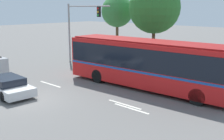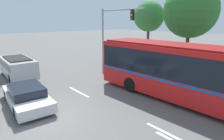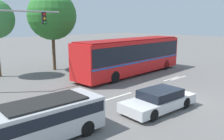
% 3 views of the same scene
% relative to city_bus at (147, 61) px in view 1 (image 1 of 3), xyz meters
% --- Properties ---
extents(ground_plane, '(140.00, 140.00, 0.00)m').
position_rel_city_bus_xyz_m(ground_plane, '(-3.79, -6.93, -1.87)').
color(ground_plane, slate).
extents(city_bus, '(12.37, 3.25, 3.29)m').
position_rel_city_bus_xyz_m(city_bus, '(0.00, 0.00, 0.00)').
color(city_bus, red).
rests_on(city_bus, ground).
extents(sedan_foreground, '(4.66, 2.10, 1.16)m').
position_rel_city_bus_xyz_m(sedan_foreground, '(-5.74, -7.26, -1.32)').
color(sedan_foreground, silver).
rests_on(sedan_foreground, ground).
extents(traffic_light_pole, '(5.69, 0.24, 5.81)m').
position_rel_city_bus_xyz_m(traffic_light_pole, '(-10.05, 2.56, 2.08)').
color(traffic_light_pole, gray).
rests_on(traffic_light_pole, ground).
extents(flowering_hedge, '(9.09, 1.05, 1.73)m').
position_rel_city_bus_xyz_m(flowering_hedge, '(1.09, 4.51, -1.02)').
color(flowering_hedge, '#286028').
rests_on(flowering_hedge, ground).
extents(street_tree_left, '(3.36, 3.36, 6.73)m').
position_rel_city_bus_xyz_m(street_tree_left, '(-9.34, 7.37, 3.15)').
color(street_tree_left, brown).
rests_on(street_tree_left, ground).
extents(street_tree_centre, '(4.77, 4.77, 7.81)m').
position_rel_city_bus_xyz_m(street_tree_centre, '(-4.18, 6.75, 3.54)').
color(street_tree_centre, brown).
rests_on(street_tree_centre, ground).
extents(lane_stripe_near, '(2.40, 0.16, 0.01)m').
position_rel_city_bus_xyz_m(lane_stripe_near, '(-5.67, -4.02, -1.87)').
color(lane_stripe_near, silver).
rests_on(lane_stripe_near, ground).
extents(lane_stripe_mid, '(2.40, 0.16, 0.01)m').
position_rel_city_bus_xyz_m(lane_stripe_mid, '(1.08, -3.68, -1.87)').
color(lane_stripe_mid, silver).
rests_on(lane_stripe_mid, ground).
extents(lane_stripe_far, '(2.40, 0.16, 0.01)m').
position_rel_city_bus_xyz_m(lane_stripe_far, '(1.79, -3.95, -1.87)').
color(lane_stripe_far, silver).
rests_on(lane_stripe_far, ground).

